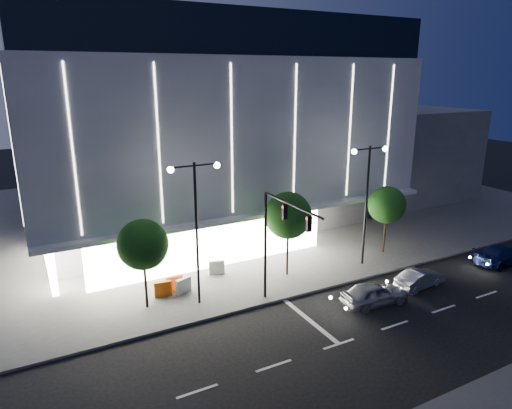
{
  "coord_description": "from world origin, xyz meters",
  "views": [
    {
      "loc": [
        -11.85,
        -18.19,
        13.87
      ],
      "look_at": [
        2.54,
        8.94,
        5.0
      ],
      "focal_mm": 32.0,
      "sensor_mm": 36.0,
      "label": 1
    }
  ],
  "objects_px": {
    "traffic_mast": "(278,231)",
    "car_third": "(503,255)",
    "tree_left": "(143,247)",
    "barrier_d": "(217,267)",
    "car_lead": "(374,293)",
    "car_second": "(420,278)",
    "barrier_b": "(183,286)",
    "barrier_a": "(175,283)",
    "barrier_c": "(163,289)",
    "tree_mid": "(288,218)",
    "street_lamp_east": "(367,188)",
    "street_lamp_west": "(196,213)",
    "tree_right": "(387,207)"
  },
  "relations": [
    {
      "from": "traffic_mast",
      "to": "tree_left",
      "type": "relative_size",
      "value": 1.24
    },
    {
      "from": "car_third",
      "to": "barrier_d",
      "type": "distance_m",
      "value": 21.48
    },
    {
      "from": "street_lamp_west",
      "to": "car_second",
      "type": "bearing_deg",
      "value": -18.27
    },
    {
      "from": "car_third",
      "to": "barrier_d",
      "type": "relative_size",
      "value": 4.48
    },
    {
      "from": "tree_left",
      "to": "tree_mid",
      "type": "relative_size",
      "value": 0.93
    },
    {
      "from": "street_lamp_east",
      "to": "tree_mid",
      "type": "distance_m",
      "value": 6.27
    },
    {
      "from": "street_lamp_west",
      "to": "barrier_a",
      "type": "distance_m",
      "value": 5.85
    },
    {
      "from": "barrier_b",
      "to": "barrier_d",
      "type": "bearing_deg",
      "value": 10.6
    },
    {
      "from": "tree_left",
      "to": "barrier_d",
      "type": "relative_size",
      "value": 5.2
    },
    {
      "from": "street_lamp_east",
      "to": "barrier_c",
      "type": "xyz_separation_m",
      "value": [
        -14.74,
        1.89,
        -5.31
      ]
    },
    {
      "from": "barrier_a",
      "to": "barrier_d",
      "type": "xyz_separation_m",
      "value": [
        3.43,
        1.04,
        0.0
      ]
    },
    {
      "from": "tree_left",
      "to": "barrier_a",
      "type": "xyz_separation_m",
      "value": [
        2.17,
        1.32,
        -3.38
      ]
    },
    {
      "from": "tree_mid",
      "to": "barrier_b",
      "type": "height_order",
      "value": "tree_mid"
    },
    {
      "from": "barrier_a",
      "to": "street_lamp_east",
      "type": "bearing_deg",
      "value": -8.3
    },
    {
      "from": "barrier_c",
      "to": "car_second",
      "type": "bearing_deg",
      "value": -16.73
    },
    {
      "from": "car_third",
      "to": "barrier_d",
      "type": "xyz_separation_m",
      "value": [
        -19.9,
        8.09,
        -0.07
      ]
    },
    {
      "from": "street_lamp_east",
      "to": "barrier_b",
      "type": "xyz_separation_m",
      "value": [
        -13.41,
        1.73,
        -5.31
      ]
    },
    {
      "from": "car_lead",
      "to": "barrier_a",
      "type": "height_order",
      "value": "car_lead"
    },
    {
      "from": "street_lamp_west",
      "to": "car_third",
      "type": "distance_m",
      "value": 23.6
    },
    {
      "from": "tree_left",
      "to": "car_third",
      "type": "bearing_deg",
      "value": -12.67
    },
    {
      "from": "car_second",
      "to": "tree_mid",
      "type": "bearing_deg",
      "value": 45.6
    },
    {
      "from": "tree_right",
      "to": "traffic_mast",
      "type": "bearing_deg",
      "value": -162.98
    },
    {
      "from": "traffic_mast",
      "to": "car_third",
      "type": "relative_size",
      "value": 1.43
    },
    {
      "from": "tree_left",
      "to": "tree_mid",
      "type": "bearing_deg",
      "value": 0.0
    },
    {
      "from": "car_lead",
      "to": "traffic_mast",
      "type": "bearing_deg",
      "value": 72.44
    },
    {
      "from": "street_lamp_west",
      "to": "car_third",
      "type": "xyz_separation_m",
      "value": [
        22.52,
        -4.71,
        -5.24
      ]
    },
    {
      "from": "tree_mid",
      "to": "car_second",
      "type": "bearing_deg",
      "value": -39.01
    },
    {
      "from": "tree_left",
      "to": "barrier_b",
      "type": "height_order",
      "value": "tree_left"
    },
    {
      "from": "car_lead",
      "to": "street_lamp_east",
      "type": "bearing_deg",
      "value": -28.76
    },
    {
      "from": "car_third",
      "to": "tree_left",
      "type": "bearing_deg",
      "value": 78.66
    },
    {
      "from": "barrier_b",
      "to": "barrier_d",
      "type": "distance_m",
      "value": 3.45
    },
    {
      "from": "car_lead",
      "to": "car_third",
      "type": "relative_size",
      "value": 0.87
    },
    {
      "from": "street_lamp_east",
      "to": "barrier_d",
      "type": "height_order",
      "value": "street_lamp_east"
    },
    {
      "from": "tree_left",
      "to": "barrier_c",
      "type": "relative_size",
      "value": 5.2
    },
    {
      "from": "car_lead",
      "to": "car_second",
      "type": "relative_size",
      "value": 1.15
    },
    {
      "from": "tree_mid",
      "to": "car_lead",
      "type": "bearing_deg",
      "value": -66.63
    },
    {
      "from": "traffic_mast",
      "to": "car_third",
      "type": "distance_m",
      "value": 19.13
    },
    {
      "from": "street_lamp_west",
      "to": "barrier_b",
      "type": "relative_size",
      "value": 8.18
    },
    {
      "from": "barrier_b",
      "to": "barrier_a",
      "type": "bearing_deg",
      "value": 105.43
    },
    {
      "from": "street_lamp_east",
      "to": "tree_mid",
      "type": "xyz_separation_m",
      "value": [
        -5.97,
        1.02,
        -1.62
      ]
    },
    {
      "from": "street_lamp_east",
      "to": "car_second",
      "type": "bearing_deg",
      "value": -77.93
    },
    {
      "from": "barrier_c",
      "to": "barrier_d",
      "type": "relative_size",
      "value": 1.0
    },
    {
      "from": "car_third",
      "to": "barrier_c",
      "type": "distance_m",
      "value": 25.15
    },
    {
      "from": "traffic_mast",
      "to": "car_lead",
      "type": "height_order",
      "value": "traffic_mast"
    },
    {
      "from": "car_lead",
      "to": "barrier_c",
      "type": "bearing_deg",
      "value": 63.84
    },
    {
      "from": "tree_right",
      "to": "barrier_d",
      "type": "xyz_separation_m",
      "value": [
        -13.4,
        2.36,
        -3.23
      ]
    },
    {
      "from": "barrier_d",
      "to": "tree_left",
      "type": "bearing_deg",
      "value": -141.14
    },
    {
      "from": "car_lead",
      "to": "car_third",
      "type": "bearing_deg",
      "value": -83.56
    },
    {
      "from": "traffic_mast",
      "to": "barrier_d",
      "type": "distance_m",
      "value": 7.58
    },
    {
      "from": "barrier_a",
      "to": "barrier_c",
      "type": "bearing_deg",
      "value": -153.16
    }
  ]
}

